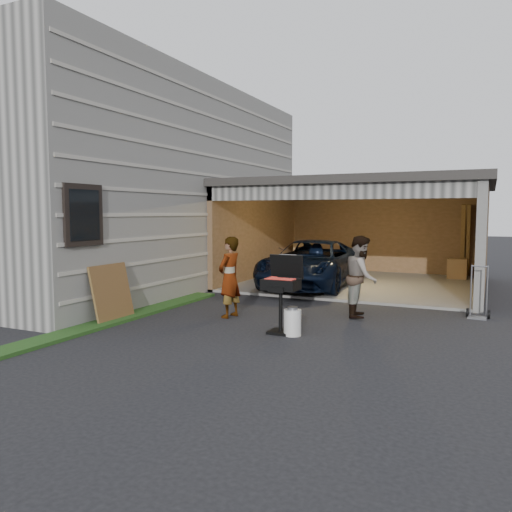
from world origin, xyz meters
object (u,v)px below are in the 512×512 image
at_px(minivan, 312,266).
at_px(propane_tank, 292,323).
at_px(man, 361,276).
at_px(woman, 230,277).
at_px(plywood_panel, 112,293).
at_px(hand_truck, 478,308).
at_px(bbq_grill, 281,287).

distance_m(minivan, propane_tank, 5.26).
bearing_deg(man, propane_tank, 151.57).
bearing_deg(woman, plywood_panel, -48.08).
relative_size(minivan, propane_tank, 10.22).
relative_size(minivan, plywood_panel, 4.10).
xyz_separation_m(woman, propane_tank, (1.64, -0.84, -0.57)).
distance_m(man, hand_truck, 2.33).
relative_size(minivan, bbq_grill, 3.37).
xyz_separation_m(bbq_grill, hand_truck, (3.01, 2.72, -0.59)).
bearing_deg(woman, man, 123.98).
xyz_separation_m(woman, bbq_grill, (1.40, -0.75, -0.00)).
bearing_deg(minivan, hand_truck, -30.70).
bearing_deg(plywood_panel, hand_truck, 27.30).
bearing_deg(man, hand_truck, -78.41).
relative_size(man, propane_tank, 3.66).
relative_size(minivan, man, 2.79).
height_order(man, hand_truck, man).
relative_size(woman, hand_truck, 1.53).
height_order(man, plywood_panel, man).
height_order(minivan, bbq_grill, bbq_grill).
distance_m(bbq_grill, hand_truck, 4.09).
distance_m(minivan, woman, 4.23).
distance_m(man, bbq_grill, 2.10).
bearing_deg(minivan, plywood_panel, -113.20).
bearing_deg(plywood_panel, propane_tank, 6.74).
relative_size(man, bbq_grill, 1.21).
bearing_deg(minivan, propane_tank, -76.95).
relative_size(propane_tank, hand_truck, 0.42).
distance_m(woman, propane_tank, 1.93).
height_order(propane_tank, hand_truck, hand_truck).
bearing_deg(bbq_grill, woman, 151.78).
bearing_deg(woman, bbq_grill, 69.40).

